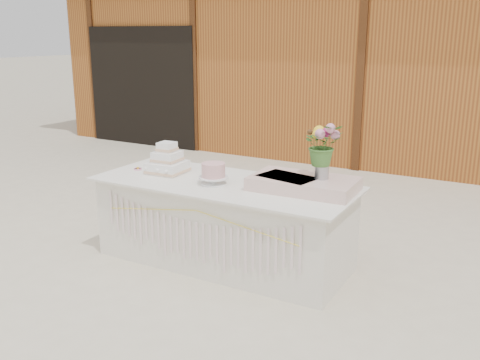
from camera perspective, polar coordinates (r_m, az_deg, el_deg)
name	(u,v)px	position (r m, az deg, el deg)	size (l,w,h in m)	color
ground	(224,261)	(5.08, -1.68, -8.64)	(80.00, 80.00, 0.00)	beige
barn	(394,56)	(10.27, 16.10, 12.58)	(12.60, 4.60, 3.30)	#9F5D21
cake_table	(224,222)	(4.93, -1.74, -4.55)	(2.40, 1.00, 0.77)	silver
wedding_cake	(167,162)	(5.18, -7.74, 1.87)	(0.34, 0.34, 0.30)	white
pink_cake_stand	(213,172)	(4.74, -2.86, 0.81)	(0.27, 0.27, 0.19)	white
satin_runner	(304,184)	(4.60, 6.80, -0.40)	(0.89, 0.52, 0.11)	beige
flower_vase	(322,169)	(4.55, 8.72, 1.15)	(0.12, 0.12, 0.16)	#A9A9AD
bouquet	(323,139)	(4.49, 8.86, 4.36)	(0.32, 0.28, 0.36)	#40702D
loose_flowers	(145,167)	(5.41, -10.05, 1.35)	(0.15, 0.37, 0.02)	pink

